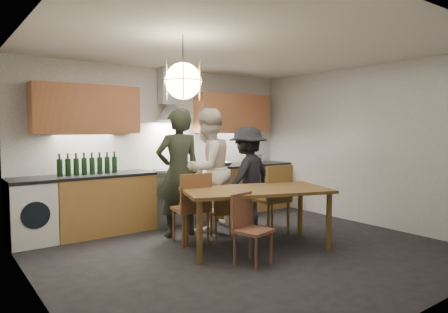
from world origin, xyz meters
TOP-DOWN VIEW (x-y plane):
  - ground at (0.00, 0.00)m, footprint 5.00×5.00m
  - room_shell at (0.00, 0.00)m, footprint 5.02×4.52m
  - counter_run at (0.02, 1.95)m, footprint 5.00×0.62m
  - range_stove at (0.00, 1.94)m, footprint 0.90×0.60m
  - wall_fixtures at (0.00, 2.07)m, footprint 4.30×0.54m
  - pendant_lamp at (-1.00, -0.10)m, footprint 0.43×0.43m
  - dining_table at (0.15, -0.01)m, footprint 2.08×1.50m
  - chair_back_left at (-0.44, 0.60)m, footprint 0.51×0.51m
  - chair_back_mid at (0.05, 0.55)m, footprint 0.46×0.46m
  - chair_back_right at (0.84, 0.37)m, footprint 0.50×0.50m
  - chair_front at (-0.32, -0.40)m, footprint 0.45×0.45m
  - person_left at (-0.36, 1.14)m, footprint 0.73×0.53m
  - person_mid at (0.16, 1.16)m, footprint 1.08×0.94m
  - person_right at (0.81, 0.96)m, footprint 1.16×0.86m
  - mixing_bowl at (1.08, 1.93)m, footprint 0.32×0.32m
  - stock_pot at (1.89, 1.95)m, footprint 0.25×0.25m
  - wine_bottles at (-1.41, 1.95)m, footprint 0.88×0.08m

SIDE VIEW (x-z plane):
  - ground at x=0.00m, z-range 0.00..0.00m
  - range_stove at x=0.00m, z-range -0.02..0.90m
  - counter_run at x=0.02m, z-range 0.00..0.90m
  - chair_back_mid at x=0.05m, z-range 0.06..0.85m
  - chair_front at x=-0.32m, z-range 0.06..0.89m
  - chair_back_left at x=-0.44m, z-range 0.07..1.06m
  - chair_back_right at x=0.84m, z-range 0.08..1.11m
  - dining_table at x=0.15m, z-range 0.30..1.10m
  - person_right at x=0.81m, z-range 0.00..1.61m
  - mixing_bowl at x=1.08m, z-range 0.90..0.97m
  - person_left at x=-0.36m, z-range 0.00..1.87m
  - person_mid at x=0.16m, z-range 0.00..1.89m
  - stock_pot at x=1.89m, z-range 0.90..1.06m
  - wine_bottles at x=-1.41m, z-range 0.90..1.22m
  - room_shell at x=0.00m, z-range 0.40..3.01m
  - wall_fixtures at x=0.00m, z-range 1.32..2.42m
  - pendant_lamp at x=-1.00m, z-range 1.75..2.45m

